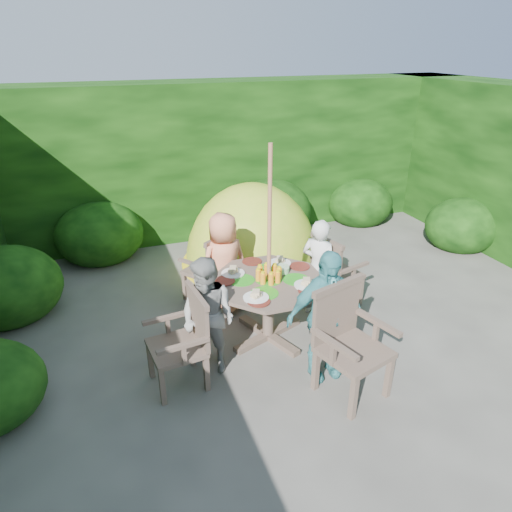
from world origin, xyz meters
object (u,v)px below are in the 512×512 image
object	(u,v)px
patio_table	(269,289)
child_back	(224,264)
child_right	(319,269)
garden_chair_right	(334,271)
garden_chair_back	(211,267)
child_front	(325,316)
garden_chair_left	(184,339)
parasol_pole	(269,250)
garden_chair_front	(348,340)
child_left	(208,317)
dome_tent	(253,262)

from	to	relation	value
patio_table	child_back	distance (m)	0.80
child_right	garden_chair_right	bearing A→B (deg)	-102.49
garden_chair_back	child_right	distance (m)	1.36
child_right	child_front	world-z (taller)	child_front
garden_chair_left	garden_chair_back	world-z (taller)	garden_chair_left
parasol_pole	garden_chair_front	distance (m)	1.22
garden_chair_left	garden_chair_back	xyz separation A→B (m)	(0.65, 1.45, -0.02)
parasol_pole	child_left	xyz separation A→B (m)	(-0.75, -0.28, -0.49)
garden_chair_left	child_front	size ratio (longest dim) A/B	0.68
child_right	child_back	distance (m)	1.13
parasol_pole	child_back	size ratio (longest dim) A/B	1.72
child_right	child_left	size ratio (longest dim) A/B	1.00
child_front	dome_tent	xyz separation A→B (m)	(0.21, 2.66, -0.68)
garden_chair_front	child_front	world-z (taller)	child_front
patio_table	parasol_pole	xyz separation A→B (m)	(-0.00, -0.00, 0.47)
child_right	child_back	world-z (taller)	child_back
child_left	garden_chair_right	bearing A→B (deg)	71.62
garden_chair_left	dome_tent	size ratio (longest dim) A/B	0.38
child_front	garden_chair_front	bearing A→B (deg)	-69.18
patio_table	garden_chair_right	size ratio (longest dim) A/B	1.81
garden_chair_right	child_right	size ratio (longest dim) A/B	0.74
child_back	dome_tent	bearing A→B (deg)	-137.63
garden_chair_right	parasol_pole	bearing A→B (deg)	95.58
child_left	patio_table	bearing A→B (deg)	71.47
garden_chair_left	child_front	xyz separation A→B (m)	(1.30, -0.34, 0.18)
garden_chair_left	dome_tent	bearing A→B (deg)	140.58
garden_chair_right	child_right	distance (m)	0.33
garden_chair_back	dome_tent	distance (m)	1.32
garden_chair_front	child_left	bearing A→B (deg)	130.78
child_back	child_front	world-z (taller)	child_front
garden_chair_left	garden_chair_front	xyz separation A→B (m)	(1.41, -0.61, 0.06)
patio_table	garden_chair_back	distance (m)	1.11
patio_table	parasol_pole	bearing A→B (deg)	-146.52
garden_chair_right	child_left	distance (m)	1.90
garden_chair_front	garden_chair_back	bearing A→B (deg)	93.87
dome_tent	garden_chair_left	bearing A→B (deg)	-123.13
child_left	garden_chair_left	bearing A→B (deg)	-104.70
child_right	child_left	bearing A→B (deg)	76.10
garden_chair_left	child_right	world-z (taller)	child_right
garden_chair_front	dome_tent	xyz separation A→B (m)	(0.10, 2.93, -0.55)
child_front	dome_tent	size ratio (longest dim) A/B	0.56
garden_chair_right	garden_chair_left	size ratio (longest dim) A/B	0.98
garden_chair_back	child_front	world-z (taller)	child_front
garden_chair_right	garden_chair_back	distance (m)	1.54
garden_chair_back	child_right	size ratio (longest dim) A/B	0.73
child_back	dome_tent	world-z (taller)	child_back
garden_chair_back	child_front	xyz separation A→B (m)	(0.65, -1.79, 0.20)
patio_table	garden_chair_front	world-z (taller)	garden_chair_front
garden_chair_left	child_right	size ratio (longest dim) A/B	0.75
child_right	garden_chair_back	bearing A→B (deg)	21.35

